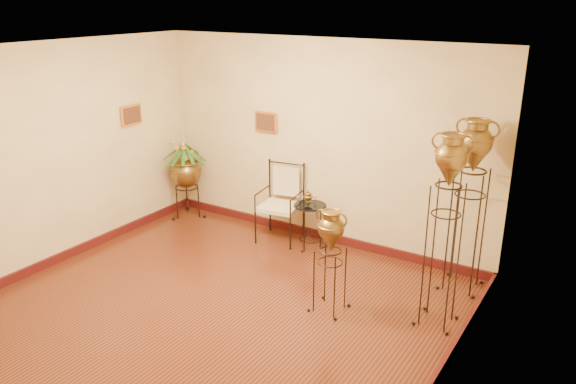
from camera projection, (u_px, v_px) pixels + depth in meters
The scene contains 8 objects.
ground at pixel (205, 317), 6.09m from camera, with size 5.00×5.00×0.00m, color #572D14.
room_shell at pixel (196, 164), 5.53m from camera, with size 5.02×5.02×2.81m.
amphora_tall at pixel (444, 230), 5.65m from camera, with size 0.53×0.53×2.09m.
amphora_mid at pixel (469, 205), 6.38m from camera, with size 0.60×0.60×2.07m.
amphora_short at pixel (330, 261), 6.05m from camera, with size 0.47×0.47×1.20m.
planter_urn at pixel (186, 169), 8.63m from camera, with size 0.91×0.91×1.39m.
armchair at pixel (280, 204), 7.84m from camera, with size 0.69×0.66×1.09m.
side_table at pixel (310, 225), 7.67m from camera, with size 0.49×0.49×0.80m.
Camera 1 is at (3.58, -4.00, 3.31)m, focal length 35.00 mm.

